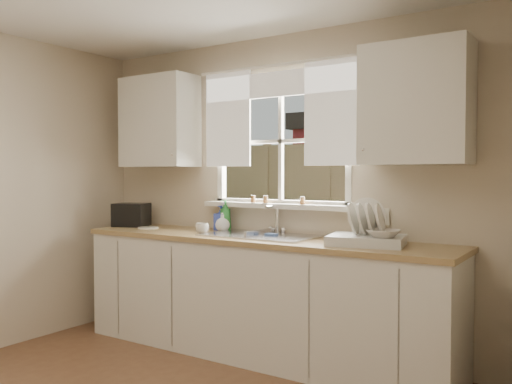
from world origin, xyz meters
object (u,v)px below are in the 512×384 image
Objects in this scene: dish_rack at (367,235)px; soap_bottle_a at (225,215)px; cup at (202,228)px; black_appliance at (132,215)px.

dish_rack is 2.15× the size of soap_bottle_a.
soap_bottle_a is 2.45× the size of cup.
dish_rack reaches higher than soap_bottle_a.
cup is 0.92m from black_appliance.
soap_bottle_a reaches higher than black_appliance.
dish_rack is at bearing 14.24° from cup.
cup is (-1.36, -0.07, -0.03)m from dish_rack.
cup is at bearing -28.86° from black_appliance.
soap_bottle_a is at bearing -11.86° from black_appliance.
dish_rack is 1.35m from soap_bottle_a.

